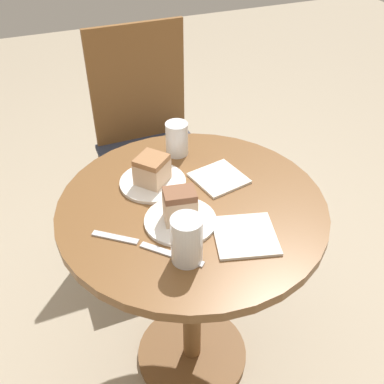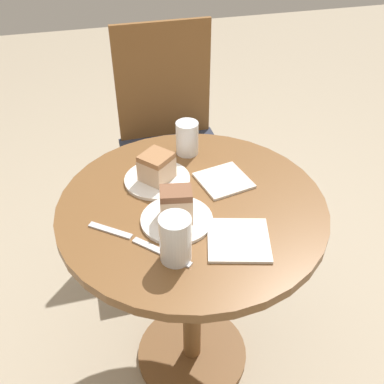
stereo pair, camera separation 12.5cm
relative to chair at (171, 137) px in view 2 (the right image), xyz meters
name	(u,v)px [view 2 (the right image)]	position (x,y,z in m)	size (l,w,h in m)	color
ground_plane	(192,354)	(-0.10, -0.76, -0.52)	(8.00, 8.00, 0.00)	tan
table	(192,250)	(-0.10, -0.76, 0.06)	(0.77, 0.77, 0.77)	brown
chair	(171,137)	(0.00, 0.00, 0.00)	(0.45, 0.41, 1.00)	brown
plate_near	(177,220)	(-0.16, -0.83, 0.25)	(0.20, 0.20, 0.01)	white
plate_far	(157,179)	(-0.17, -0.64, 0.25)	(0.20, 0.20, 0.01)	white
cake_slice_near	(176,205)	(-0.16, -0.83, 0.30)	(0.09, 0.08, 0.10)	beige
cake_slice_far	(157,167)	(-0.17, -0.64, 0.30)	(0.12, 0.12, 0.08)	beige
glass_lemonade	(175,241)	(-0.19, -0.96, 0.30)	(0.08, 0.08, 0.13)	beige
glass_water	(187,140)	(-0.05, -0.51, 0.29)	(0.07, 0.07, 0.11)	silver
napkin_stack	(238,240)	(-0.02, -0.94, 0.25)	(0.19, 0.19, 0.01)	silver
fork	(162,252)	(-0.22, -0.94, 0.25)	(0.13, 0.14, 0.00)	silver
spoon	(110,230)	(-0.33, -0.82, 0.25)	(0.11, 0.09, 0.00)	silver
napkin_side	(224,180)	(0.02, -0.69, 0.25)	(0.17, 0.17, 0.01)	silver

